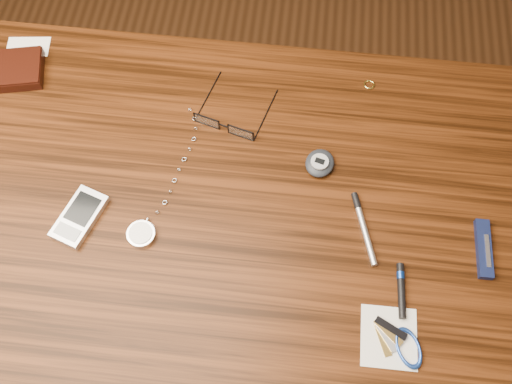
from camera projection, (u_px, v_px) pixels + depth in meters
ground at (237, 320)px, 1.60m from camera, size 3.80×3.80×0.00m
desk at (227, 232)px, 1.02m from camera, size 1.00×0.70×0.75m
wallet_and_card at (14, 69)px, 1.04m from camera, size 0.12×0.15×0.02m
eyeglasses at (225, 124)px, 0.99m from camera, size 0.14×0.14×0.03m
gold_ring at (369, 85)px, 1.04m from camera, size 0.02×0.02×0.00m
pocket_watch at (143, 230)px, 0.91m from camera, size 0.08×0.27×0.01m
pda_phone at (79, 217)px, 0.92m from camera, size 0.08×0.11×0.01m
pedometer at (320, 163)px, 0.96m from camera, size 0.06×0.07×0.02m
notepad_keys at (399, 342)px, 0.83m from camera, size 0.10×0.09×0.01m
pocket_knife at (484, 249)px, 0.89m from camera, size 0.02×0.10×0.01m
silver_pen at (362, 223)px, 0.91m from camera, size 0.05×0.12×0.01m
black_blue_pen at (401, 289)px, 0.86m from camera, size 0.02×0.09×0.01m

